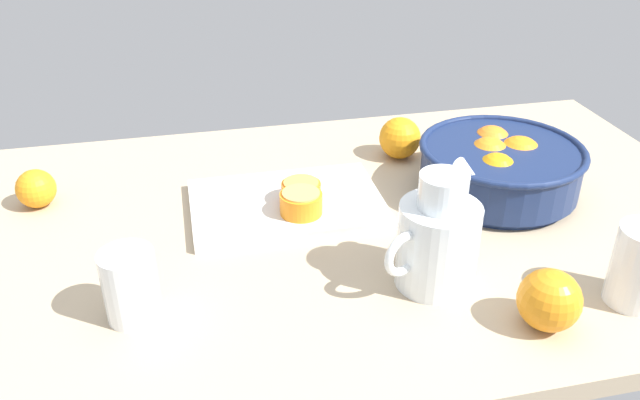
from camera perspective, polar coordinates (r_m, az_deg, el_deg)
ground_plane at (r=106.26cm, az=-1.12°, el=-2.84°), size 145.50×82.13×3.00cm
fruit_bowl at (r=116.57cm, az=15.51°, el=2.86°), size 28.16×28.16×9.79cm
juice_pitcher at (r=90.64cm, az=10.18°, el=-3.94°), size 14.84×11.15×17.65cm
juice_glass at (r=87.83cm, az=-16.19°, el=-7.55°), size 7.10×7.10×9.80cm
second_glass at (r=96.17cm, az=26.19°, el=-5.46°), size 7.61×7.61×11.28cm
cutting_board at (r=109.74cm, az=-2.93°, el=-0.33°), size 31.91×21.58×1.60cm
orange_half_0 at (r=107.83cm, az=-1.64°, el=0.72°), size 6.57×6.57×3.72cm
orange_half_1 at (r=104.60cm, az=-1.67°, el=-0.24°), size 6.89×6.89×3.81cm
loose_orange_0 at (r=119.05cm, az=-23.59°, el=0.92°), size 6.54×6.54×6.54cm
loose_orange_1 at (r=126.72cm, az=7.00°, el=5.41°), size 8.00×8.00×8.00cm
loose_orange_2 at (r=87.88cm, az=19.42°, el=-8.26°), size 8.10×8.10×8.10cm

